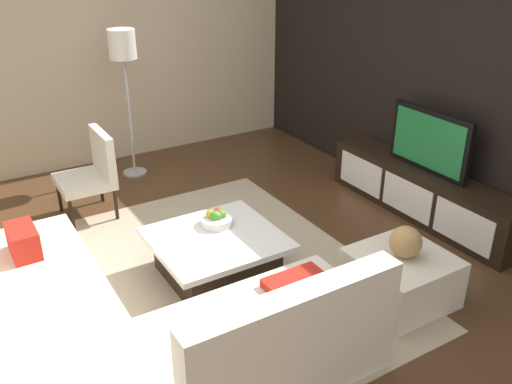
% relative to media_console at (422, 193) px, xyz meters
% --- Properties ---
extents(ground_plane, '(14.00, 14.00, 0.00)m').
position_rel_media_console_xyz_m(ground_plane, '(0.00, -2.40, -0.25)').
color(ground_plane, '#4C301C').
extents(feature_wall_back, '(6.40, 0.12, 2.80)m').
position_rel_media_console_xyz_m(feature_wall_back, '(0.00, 0.30, 1.15)').
color(feature_wall_back, black).
rests_on(feature_wall_back, ground).
extents(side_wall_left, '(0.12, 5.20, 2.80)m').
position_rel_media_console_xyz_m(side_wall_left, '(-3.20, -2.20, 1.15)').
color(side_wall_left, beige).
rests_on(side_wall_left, ground).
extents(area_rug, '(3.22, 2.66, 0.01)m').
position_rel_media_console_xyz_m(area_rug, '(-0.10, -2.40, -0.24)').
color(area_rug, tan).
rests_on(area_rug, ground).
extents(media_console, '(2.25, 0.44, 0.50)m').
position_rel_media_console_xyz_m(media_console, '(0.00, 0.00, 0.00)').
color(media_console, black).
rests_on(media_console, ground).
extents(television, '(0.95, 0.06, 0.61)m').
position_rel_media_console_xyz_m(television, '(0.00, 0.00, 0.56)').
color(television, black).
rests_on(television, media_console).
extents(sectional_couch, '(2.53, 2.32, 0.82)m').
position_rel_media_console_xyz_m(sectional_couch, '(0.52, -3.30, 0.03)').
color(sectional_couch, beige).
rests_on(sectional_couch, ground).
extents(coffee_table, '(0.97, 1.03, 0.38)m').
position_rel_media_console_xyz_m(coffee_table, '(-0.10, -2.30, -0.05)').
color(coffee_table, black).
rests_on(coffee_table, ground).
extents(accent_chair_near, '(0.57, 0.52, 0.87)m').
position_rel_media_console_xyz_m(accent_chair_near, '(-1.76, -2.82, 0.24)').
color(accent_chair_near, black).
rests_on(accent_chair_near, ground).
extents(floor_lamp, '(0.30, 0.30, 1.70)m').
position_rel_media_console_xyz_m(floor_lamp, '(-2.55, -2.14, 1.17)').
color(floor_lamp, '#A5A5AA').
rests_on(floor_lamp, ground).
extents(ottoman, '(0.70, 0.70, 0.40)m').
position_rel_media_console_xyz_m(ottoman, '(0.94, -1.22, -0.05)').
color(ottoman, beige).
rests_on(ottoman, ground).
extents(fruit_bowl, '(0.28, 0.28, 0.14)m').
position_rel_media_console_xyz_m(fruit_bowl, '(-0.28, -2.19, 0.19)').
color(fruit_bowl, silver).
rests_on(fruit_bowl, coffee_table).
extents(decorative_ball, '(0.25, 0.25, 0.25)m').
position_rel_media_console_xyz_m(decorative_ball, '(0.94, -1.22, 0.27)').
color(decorative_ball, '#AD8451').
rests_on(decorative_ball, ottoman).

